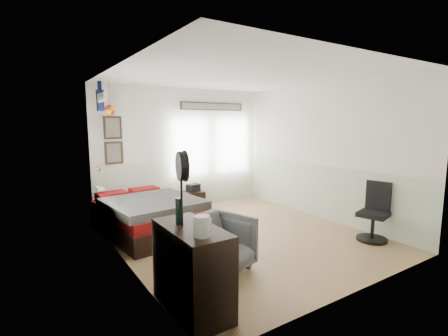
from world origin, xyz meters
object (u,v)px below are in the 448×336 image
at_px(nightstand, 193,201).
at_px(task_chair, 374,217).
at_px(armchair, 218,244).
at_px(dresser, 192,269).
at_px(bed, 148,215).

distance_m(nightstand, task_chair, 3.66).
bearing_deg(armchair, dresser, -155.86).
xyz_separation_m(dresser, nightstand, (1.78, 3.41, -0.23)).
height_order(armchair, nightstand, armchair).
height_order(nightstand, task_chair, task_chair).
bearing_deg(armchair, nightstand, 51.34).
bearing_deg(dresser, bed, 80.32).
distance_m(bed, armchair, 1.97).
xyz_separation_m(nightstand, task_chair, (1.70, -3.23, 0.18)).
xyz_separation_m(dresser, armchair, (0.71, 0.63, -0.09)).
relative_size(armchair, task_chair, 0.81).
xyz_separation_m(armchair, task_chair, (2.78, -0.45, 0.04)).
distance_m(armchair, task_chair, 2.82).
relative_size(bed, nightstand, 4.86).
distance_m(dresser, task_chair, 3.49).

